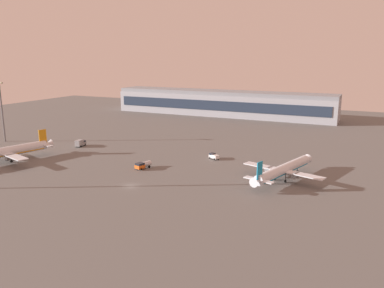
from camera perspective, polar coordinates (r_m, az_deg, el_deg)
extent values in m
plane|color=#605E5B|center=(120.37, -9.10, -6.17)|extent=(416.00, 416.00, 0.00)
cube|color=#9EA3AD|center=(259.84, 4.46, 5.83)|extent=(148.41, 22.00, 14.00)
cube|color=#263347|center=(249.38, 3.55, 5.70)|extent=(142.47, 0.40, 6.16)
cube|color=gray|center=(258.96, 4.49, 7.63)|extent=(148.41, 19.80, 2.40)
cylinder|color=silver|center=(159.58, -26.45, -1.14)|extent=(13.19, 34.52, 3.68)
cone|color=silver|center=(167.28, -20.54, 0.00)|extent=(3.93, 3.52, 3.31)
cube|color=silver|center=(159.97, -26.12, -1.15)|extent=(30.85, 12.31, 0.34)
cube|color=silver|center=(166.40, -21.10, -0.05)|extent=(10.88, 5.18, 0.34)
cube|color=orange|center=(165.68, -21.27, 0.93)|extent=(1.14, 3.06, 6.30)
cylinder|color=slate|center=(155.33, -25.32, -1.72)|extent=(3.01, 3.94, 2.13)
cube|color=orange|center=(159.80, -26.41, -1.50)|extent=(12.07, 31.74, 0.35)
cylinder|color=#333338|center=(158.94, -25.28, -1.72)|extent=(0.27, 0.27, 3.44)
cylinder|color=black|center=(159.35, -25.23, -2.32)|extent=(0.67, 1.13, 1.07)
cylinder|color=#333338|center=(162.77, -25.90, -1.46)|extent=(0.27, 0.27, 3.44)
cylinder|color=black|center=(163.17, -25.84, -2.04)|extent=(0.67, 1.13, 1.07)
cylinder|color=silver|center=(127.12, 13.45, -3.67)|extent=(11.85, 30.64, 3.27)
cone|color=silver|center=(141.46, 16.62, -2.17)|extent=(3.56, 2.86, 3.11)
cone|color=silver|center=(113.22, 9.44, -5.54)|extent=(3.50, 3.14, 2.94)
cube|color=silver|center=(126.43, 13.26, -3.83)|extent=(27.39, 11.04, 0.30)
cube|color=silver|center=(114.50, 9.88, -5.26)|extent=(9.66, 4.64, 0.30)
cube|color=#1984B2|center=(113.93, 10.00, -3.97)|extent=(1.02, 2.71, 5.59)
cylinder|color=slate|center=(128.77, 11.40, -3.71)|extent=(2.69, 3.50, 1.89)
cylinder|color=slate|center=(124.58, 15.17, -4.48)|extent=(2.69, 3.50, 1.89)
cube|color=#1984B2|center=(127.37, 13.43, -4.05)|extent=(10.84, 28.17, 0.31)
cylinder|color=#333338|center=(136.07, 15.39, -3.35)|extent=(0.24, 0.24, 3.05)
cylinder|color=black|center=(136.50, 15.36, -3.96)|extent=(0.60, 1.01, 0.95)
cylinder|color=#333338|center=(126.59, 12.20, -4.39)|extent=(0.24, 0.24, 3.05)
cylinder|color=black|center=(127.04, 12.16, -5.05)|extent=(0.60, 1.01, 0.95)
cylinder|color=#333338|center=(124.90, 13.71, -4.71)|extent=(0.24, 0.24, 3.05)
cylinder|color=black|center=(125.36, 13.68, -5.38)|extent=(0.60, 1.01, 0.95)
cube|color=white|center=(149.74, 3.04, -1.80)|extent=(2.80, 2.76, 1.10)
cube|color=#1E232D|center=(149.51, 3.04, -1.47)|extent=(2.50, 2.50, 0.70)
cube|color=white|center=(148.29, 3.50, -1.90)|extent=(3.03, 2.84, 1.40)
cylinder|color=black|center=(149.58, 2.71, -2.03)|extent=(0.93, 0.70, 0.90)
cylinder|color=black|center=(150.62, 3.21, -1.93)|extent=(0.93, 0.70, 0.90)
cylinder|color=black|center=(147.58, 3.37, -2.25)|extent=(0.93, 0.70, 0.90)
cylinder|color=black|center=(148.63, 3.87, -2.15)|extent=(0.93, 0.70, 0.90)
cube|color=gray|center=(177.97, -15.96, 0.10)|extent=(2.81, 3.10, 1.20)
cube|color=#1E232D|center=(177.77, -15.98, 0.40)|extent=(2.57, 2.75, 0.70)
cube|color=gray|center=(175.78, -16.39, 0.15)|extent=(2.86, 3.93, 2.60)
cylinder|color=black|center=(178.97, -16.17, -0.04)|extent=(0.44, 0.94, 0.90)
cylinder|color=black|center=(177.88, -15.59, -0.08)|extent=(0.44, 0.94, 0.90)
cylinder|color=black|center=(176.07, -16.77, -0.28)|extent=(0.44, 0.94, 0.90)
cylinder|color=black|center=(174.97, -16.19, -0.33)|extent=(0.44, 0.94, 0.90)
cube|color=#D85919|center=(136.69, -7.73, -3.33)|extent=(3.16, 3.56, 1.20)
cube|color=#1E232D|center=(136.43, -7.74, -2.95)|extent=(2.88, 3.16, 0.70)
cylinder|color=silver|center=(138.27, -6.89, -2.95)|extent=(2.93, 4.54, 1.80)
cylinder|color=black|center=(135.83, -7.57, -3.69)|extent=(0.55, 0.95, 0.90)
cylinder|color=black|center=(137.37, -8.14, -3.52)|extent=(0.55, 0.95, 0.90)
cylinder|color=black|center=(138.25, -6.36, -3.36)|extent=(0.55, 0.95, 0.90)
cylinder|color=black|center=(139.76, -6.94, -3.20)|extent=(0.55, 0.95, 0.90)
cylinder|color=slate|center=(197.47, -26.35, 4.28)|extent=(0.70, 0.70, 27.81)
sphere|color=#F9EAB2|center=(194.81, -26.40, 8.13)|extent=(0.90, 0.90, 0.90)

